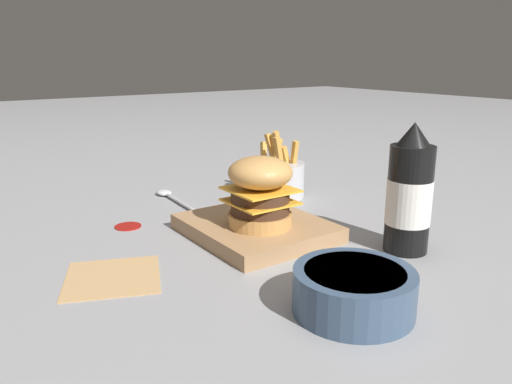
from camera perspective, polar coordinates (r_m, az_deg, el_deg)
ground_plane at (r=0.81m, az=-4.36°, el=-5.72°), size 6.00×6.00×0.00m
serving_board at (r=0.83m, az=0.00°, el=-4.15°), size 0.23×0.20×0.03m
burger at (r=0.79m, az=0.48°, el=0.10°), size 0.10×0.10×0.11m
ketchup_bottle at (r=0.78m, az=17.10°, el=-0.35°), size 0.07×0.07×0.20m
fries_basket at (r=1.06m, az=2.45°, el=1.61°), size 0.11×0.11×0.14m
side_bowl at (r=0.60m, az=11.11°, el=-10.91°), size 0.14×0.14×0.05m
spoon at (r=1.07m, az=-9.98°, el=-0.35°), size 0.17×0.03×0.01m
ketchup_puddle at (r=0.91m, az=-14.43°, el=-3.77°), size 0.05×0.05×0.00m
parchment_square at (r=0.71m, az=-16.07°, el=-9.28°), size 0.16×0.16×0.00m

